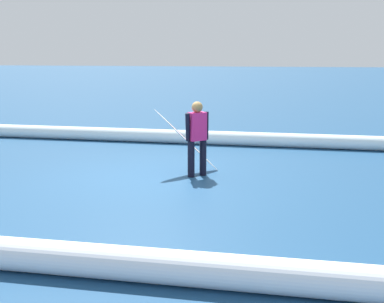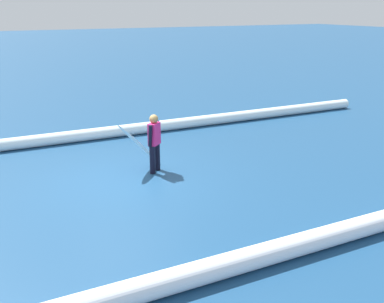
# 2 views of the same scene
# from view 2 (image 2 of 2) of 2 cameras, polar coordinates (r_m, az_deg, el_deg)

# --- Properties ---
(ground_plane) EXTENTS (150.93, 150.93, 0.00)m
(ground_plane) POSITION_cam_2_polar(r_m,az_deg,el_deg) (10.90, -8.91, -3.64)
(ground_plane) COLOR navy
(surfer) EXTENTS (0.42, 0.41, 1.51)m
(surfer) POSITION_cam_2_polar(r_m,az_deg,el_deg) (11.05, -4.93, 1.48)
(surfer) COLOR black
(surfer) RESTS_ON ground_plane
(surfboard) EXTENTS (1.38, 0.72, 1.36)m
(surfboard) POSITION_cam_2_polar(r_m,az_deg,el_deg) (11.30, -6.81, 0.84)
(surfboard) COLOR white
(surfboard) RESTS_ON ground_plane
(wave_crest_foreground) EXTENTS (18.68, 0.82, 0.37)m
(wave_crest_foreground) POSITION_cam_2_polar(r_m,az_deg,el_deg) (14.60, -7.80, 2.88)
(wave_crest_foreground) COLOR white
(wave_crest_foreground) RESTS_ON ground_plane
(wave_crest_midground) EXTENTS (22.89, 0.80, 0.38)m
(wave_crest_midground) POSITION_cam_2_polar(r_m,az_deg,el_deg) (6.71, -3.54, -16.74)
(wave_crest_midground) COLOR white
(wave_crest_midground) RESTS_ON ground_plane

